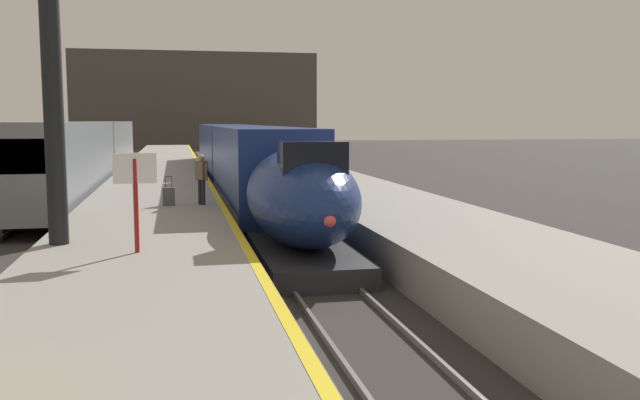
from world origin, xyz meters
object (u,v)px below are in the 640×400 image
object	(u,v)px
regional_train_adjacent	(88,151)
rolling_suitcase	(169,196)
passenger_near_edge	(201,175)
departure_info_board	(135,182)
highspeed_train_main	(245,161)

from	to	relation	value
regional_train_adjacent	rolling_suitcase	bearing A→B (deg)	-75.34
regional_train_adjacent	passenger_near_edge	distance (m)	18.47
regional_train_adjacent	rolling_suitcase	world-z (taller)	regional_train_adjacent
passenger_near_edge	departure_info_board	distance (m)	8.48
highspeed_train_main	rolling_suitcase	xyz separation A→B (m)	(-3.50, -9.90, -0.57)
highspeed_train_main	departure_info_board	world-z (taller)	highspeed_train_main
passenger_near_edge	rolling_suitcase	distance (m)	1.28
regional_train_adjacent	rolling_suitcase	distance (m)	18.19
passenger_near_edge	rolling_suitcase	size ratio (longest dim) A/B	1.72
highspeed_train_main	passenger_near_edge	world-z (taller)	highspeed_train_main
rolling_suitcase	departure_info_board	xyz separation A→B (m)	(-0.60, -8.29, 1.20)
regional_train_adjacent	rolling_suitcase	size ratio (longest dim) A/B	37.27
highspeed_train_main	regional_train_adjacent	world-z (taller)	regional_train_adjacent
passenger_near_edge	departure_info_board	xyz separation A→B (m)	(-1.68, -8.29, 0.52)
regional_train_adjacent	highspeed_train_main	bearing A→B (deg)	-43.48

